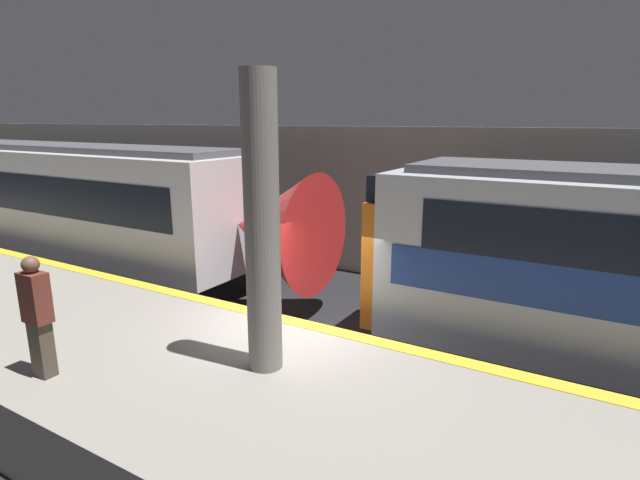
% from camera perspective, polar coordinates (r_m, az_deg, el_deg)
% --- Properties ---
extents(ground_plane, '(120.00, 120.00, 0.00)m').
position_cam_1_polar(ground_plane, '(9.31, -2.58, -15.13)').
color(ground_plane, black).
extents(platform, '(40.00, 4.12, 1.10)m').
position_cam_1_polar(platform, '(7.64, -11.50, -17.68)').
color(platform, gray).
rests_on(platform, ground).
extents(station_rear_barrier, '(50.00, 0.15, 4.29)m').
position_cam_1_polar(station_rear_barrier, '(13.94, 11.32, 3.73)').
color(station_rear_barrier, '#B2AD9E').
rests_on(station_rear_barrier, ground).
extents(support_pillar_near, '(0.47, 0.47, 4.01)m').
position_cam_1_polar(support_pillar_near, '(6.62, -6.64, 1.47)').
color(support_pillar_near, slate).
rests_on(support_pillar_near, platform).
extents(train_modern, '(18.08, 2.94, 3.76)m').
position_cam_1_polar(train_modern, '(17.50, -27.65, 3.74)').
color(train_modern, black).
rests_on(train_modern, ground).
extents(person_waiting, '(0.38, 0.24, 1.68)m').
position_cam_1_polar(person_waiting, '(7.63, -29.58, -7.37)').
color(person_waiting, '#473D33').
rests_on(person_waiting, platform).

